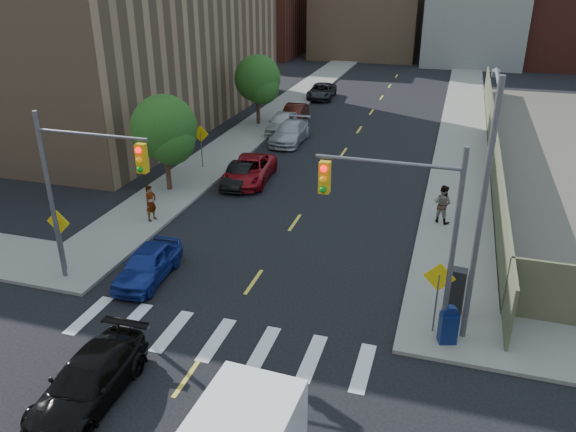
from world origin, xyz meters
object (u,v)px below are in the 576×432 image
Objects in this scene: parked_car_blue at (148,264)px; payphone at (456,292)px; parked_car_red at (250,170)px; parked_car_white at (282,123)px; pedestrian_west at (151,203)px; pedestrian_east at (442,204)px; parked_car_black at (240,175)px; parked_car_silver at (290,132)px; mailbox at (449,325)px; parked_car_grey at (322,91)px; black_sedan at (89,381)px; parked_car_maroon at (294,114)px.

parked_car_blue is 12.09m from payphone.
parked_car_white is at bearing 92.17° from parked_car_red.
payphone is 1.01× the size of pedestrian_west.
pedestrian_east reaches higher than parked_car_blue.
parked_car_black is 0.74× the size of parked_car_silver.
pedestrian_west reaches higher than parked_car_white.
parked_car_blue is 11.93m from mailbox.
parked_car_red is at bearing -86.02° from parked_car_white.
parked_car_silver is at bearing -88.88° from parked_car_grey.
parked_car_grey is (-1.30, 23.18, -0.02)m from parked_car_red.
parked_car_grey is at bearing 88.34° from parked_car_red.
parked_car_blue is 2.20× the size of pedestrian_west.
black_sedan is 2.42× the size of pedestrian_east.
parked_car_grey is at bearing 12.28° from pedestrian_west.
parked_car_white is at bearing -91.58° from parked_car_maroon.
mailbox reaches higher than parked_car_maroon.
mailbox is at bearing -7.99° from parked_car_blue.
parked_car_red is 11.57m from pedestrian_east.
parked_car_black is at bearing 117.88° from mailbox.
parked_car_silver is at bearing 129.25° from payphone.
parked_car_grey is at bearing -39.86° from pedestrian_east.
parked_car_silver is 3.65× the size of mailbox.
parked_car_black is 11.72m from pedestrian_east.
payphone is at bearing -91.11° from pedestrian_west.
payphone is (12.06, 0.77, 0.39)m from parked_car_blue.
parked_car_white is (-1.30, 2.18, 0.03)m from parked_car_silver.
parked_car_white is 3.32m from parked_car_maroon.
parked_car_maroon is 2.25× the size of pedestrian_east.
parked_car_black is 2.71× the size of mailbox.
parked_car_white is 29.29m from black_sedan.
parked_car_silver is 24.31m from mailbox.
mailbox reaches higher than parked_car_blue.
pedestrian_west is (-2.61, -6.93, 0.35)m from parked_car_red.
pedestrian_west is (-2.61, 4.94, 0.38)m from parked_car_blue.
mailbox reaches higher than parked_car_black.
parked_car_grey is (-0.98, 23.94, 0.07)m from parked_car_black.
parked_car_black is 0.82× the size of black_sedan.
parked_car_black is 16.14m from payphone.
parked_car_grey reaches higher than parked_car_blue.
parked_car_white is 17.50m from pedestrian_west.
parked_car_white is 0.91× the size of parked_car_grey.
parked_car_red reaches higher than parked_car_blue.
black_sedan is (1.89, -6.73, -0.01)m from parked_car_blue.
payphone reaches higher than parked_car_white.
pedestrian_west is at bearing -96.38° from parked_car_grey.
parked_car_maroon is (0.00, 3.32, -0.06)m from parked_car_white.
parked_car_silver is at bearing -78.28° from parked_car_maroon.
payphone is (0.17, 1.77, 0.25)m from mailbox.
parked_car_red is at bearing 94.60° from black_sedan.
pedestrian_east reaches higher than mailbox.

